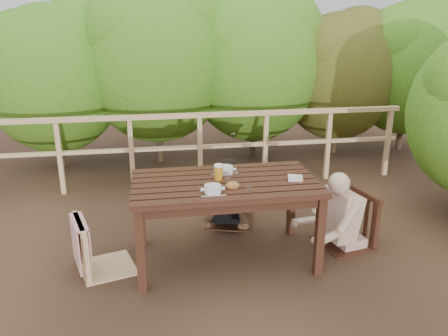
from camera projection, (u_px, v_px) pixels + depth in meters
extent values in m
plane|color=#503423|center=(225.00, 258.00, 4.41)|extent=(60.00, 60.00, 0.00)
cube|color=#341A10|center=(225.00, 221.00, 4.29)|extent=(1.68, 0.95, 0.78)
cube|color=tan|center=(103.00, 220.00, 4.09)|extent=(0.60, 0.60, 0.98)
cube|color=#341A10|center=(230.00, 179.00, 5.02)|extent=(0.63, 0.63, 1.03)
cube|color=#341A10|center=(347.00, 198.00, 4.52)|extent=(0.60, 0.60, 1.02)
cube|color=tan|center=(200.00, 150.00, 6.12)|extent=(5.60, 0.10, 1.01)
cylinder|color=white|center=(213.00, 190.00, 3.88)|extent=(0.25, 0.25, 0.08)
cylinder|color=silver|center=(225.00, 171.00, 4.35)|extent=(0.26, 0.26, 0.09)
ellipsoid|color=#A86E2A|center=(233.00, 186.00, 3.98)|extent=(0.12, 0.09, 0.07)
cylinder|color=orange|center=(219.00, 173.00, 4.17)|extent=(0.08, 0.08, 0.16)
cylinder|color=silver|center=(249.00, 189.00, 3.91)|extent=(0.06, 0.06, 0.07)
cube|color=white|center=(295.00, 179.00, 4.17)|extent=(0.15, 0.12, 0.06)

